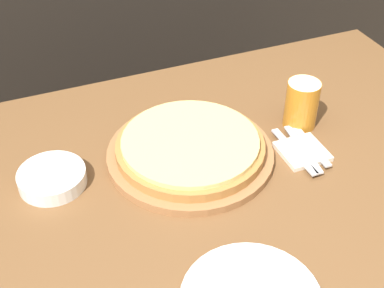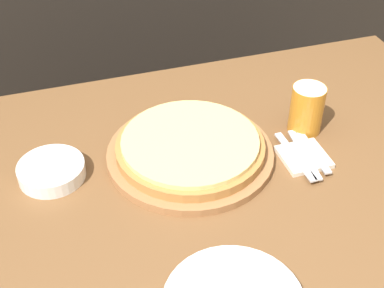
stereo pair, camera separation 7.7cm
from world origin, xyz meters
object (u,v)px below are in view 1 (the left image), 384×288
Objects in this scene: beer_glass at (302,103)px; dinner_knife at (303,149)px; fork at (294,151)px; spoon at (312,146)px; side_bowl at (52,178)px; pizza_on_board at (192,149)px.

beer_glass is 0.68× the size of dinner_knife.
fork is 0.05m from spoon.
dinner_knife is (-0.05, -0.11, -0.06)m from beer_glass.
fork is at bearing 180.00° from spoon.
beer_glass is 0.68× the size of fork.
dinner_knife and spoon have the same top height.
beer_glass reaches higher than side_bowl.
side_bowl is 0.82× the size of dinner_knife.
side_bowl is at bearing 168.46° from dinner_knife.
pizza_on_board is at bearing 158.77° from fork.
spoon is at bearing 0.00° from dinner_knife.
beer_glass is at bearing 53.66° from fork.
pizza_on_board is 0.25m from fork.
spoon is (0.62, -0.12, -0.00)m from side_bowl.
side_bowl reaches higher than dinner_knife.
pizza_on_board is 2.14× the size of dinner_knife.
side_bowl is 0.82× the size of fork.
fork and dinner_knife have the same top height.
pizza_on_board is at bearing -176.84° from beer_glass.
pizza_on_board is 0.27m from dinner_knife.
pizza_on_board is 2.61× the size of side_bowl.
dinner_knife is (0.02, -0.00, 0.00)m from fork.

